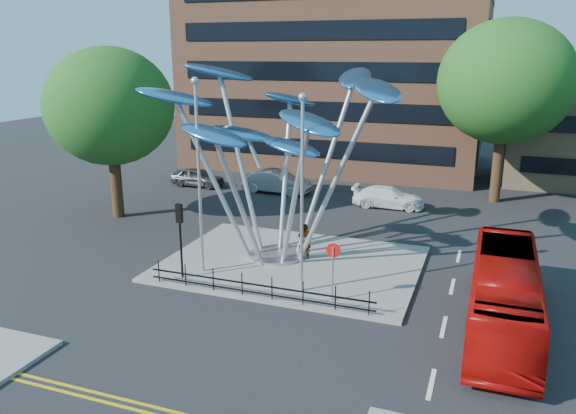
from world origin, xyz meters
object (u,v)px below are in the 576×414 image
at_px(street_lamp_right, 302,177).
at_px(no_entry_sign_island, 333,262).
at_px(tree_right, 506,82).
at_px(parked_car_right, 388,197).
at_px(parked_car_left, 198,177).
at_px(leaf_sculpture, 276,120).
at_px(red_bus, 504,294).
at_px(pedestrian, 304,241).
at_px(traffic_light_island, 180,225).
at_px(tree_left, 110,107).
at_px(street_lamp_left, 198,160).
at_px(parked_car_mid, 277,182).

bearing_deg(street_lamp_right, no_entry_sign_island, -17.87).
distance_m(tree_right, parked_car_right, 10.65).
bearing_deg(street_lamp_right, parked_car_left, 131.07).
relative_size(leaf_sculpture, parked_car_right, 2.71).
xyz_separation_m(red_bus, pedestrian, (-9.10, 3.98, -0.32)).
bearing_deg(parked_car_right, traffic_light_island, 154.55).
distance_m(no_entry_sign_island, parked_car_left, 22.47).
distance_m(tree_left, parked_car_left, 10.80).
bearing_deg(street_lamp_left, street_lamp_right, -5.71).
distance_m(leaf_sculpture, street_lamp_right, 4.83).
bearing_deg(parked_car_mid, red_bus, -134.58).
bearing_deg(street_lamp_right, tree_right, 68.46).
distance_m(tree_right, leaf_sculpture, 18.37).
height_order(no_entry_sign_island, parked_car_left, no_entry_sign_island).
relative_size(street_lamp_left, traffic_light_island, 2.57).
height_order(no_entry_sign_island, pedestrian, no_entry_sign_island).
height_order(red_bus, parked_car_right, red_bus).
distance_m(tree_left, leaf_sculpture, 12.38).
xyz_separation_m(tree_left, parked_car_right, (15.42, 8.00, -6.11)).
bearing_deg(parked_car_mid, street_lamp_left, -168.89).
distance_m(traffic_light_island, parked_car_mid, 16.83).
distance_m(leaf_sculpture, parked_car_mid, 14.67).
xyz_separation_m(tree_right, parked_car_mid, (-14.94, -2.88, -7.21)).
height_order(parked_car_mid, parked_car_right, parked_car_mid).
relative_size(tree_right, pedestrian, 6.78).
height_order(leaf_sculpture, red_bus, leaf_sculpture).
xyz_separation_m(pedestrian, parked_car_mid, (-6.34, 12.47, -0.22)).
xyz_separation_m(street_lamp_right, parked_car_right, (0.92, 15.00, -4.41)).
xyz_separation_m(parked_car_left, parked_car_right, (14.77, -0.89, -0.02)).
bearing_deg(street_lamp_left, parked_car_left, 119.89).
xyz_separation_m(street_lamp_left, no_entry_sign_island, (6.50, -0.98, -3.54)).
height_order(leaf_sculpture, street_lamp_right, leaf_sculpture).
bearing_deg(traffic_light_island, tree_right, 56.31).
xyz_separation_m(street_lamp_left, pedestrian, (3.90, 3.15, -4.31)).
height_order(street_lamp_left, red_bus, street_lamp_left).
relative_size(street_lamp_right, parked_car_left, 2.01).
height_order(street_lamp_right, parked_car_left, street_lamp_right).
bearing_deg(traffic_light_island, pedestrian, 43.36).
bearing_deg(parked_car_left, traffic_light_island, -152.11).
bearing_deg(traffic_light_island, street_lamp_right, 5.19).
distance_m(tree_left, red_bus, 24.28).
bearing_deg(parked_car_left, street_lamp_left, -149.21).
relative_size(street_lamp_left, street_lamp_right, 1.06).
xyz_separation_m(leaf_sculpture, pedestrian, (1.47, -0.03, -5.83)).
height_order(traffic_light_island, parked_car_mid, traffic_light_island).
height_order(street_lamp_right, traffic_light_island, street_lamp_right).
xyz_separation_m(street_lamp_left, parked_car_left, (-8.85, 15.39, -4.65)).
distance_m(traffic_light_island, pedestrian, 6.25).
height_order(traffic_light_island, red_bus, traffic_light_island).
bearing_deg(red_bus, parked_car_left, 143.45).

